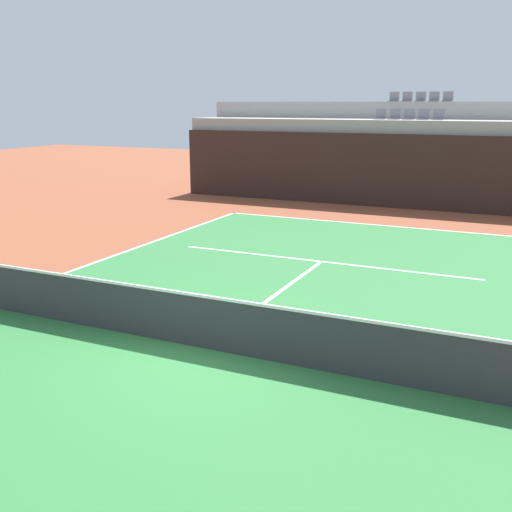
# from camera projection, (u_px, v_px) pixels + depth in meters

# --- Properties ---
(ground_plane) EXTENTS (80.00, 80.00, 0.00)m
(ground_plane) POSITION_uv_depth(u_px,v_px,m) (202.00, 348.00, 10.33)
(ground_plane) COLOR brown
(court_surface) EXTENTS (11.00, 24.00, 0.01)m
(court_surface) POSITION_uv_depth(u_px,v_px,m) (202.00, 348.00, 10.33)
(court_surface) COLOR #2D7238
(court_surface) RESTS_ON ground_plane
(baseline_far) EXTENTS (11.00, 0.10, 0.00)m
(baseline_far) POSITION_uv_depth(u_px,v_px,m) (372.00, 225.00, 20.84)
(baseline_far) COLOR white
(baseline_far) RESTS_ON court_surface
(service_line_far) EXTENTS (8.26, 0.10, 0.00)m
(service_line_far) POSITION_uv_depth(u_px,v_px,m) (321.00, 262.00, 15.96)
(service_line_far) COLOR white
(service_line_far) RESTS_ON court_surface
(centre_service_line) EXTENTS (0.10, 6.40, 0.00)m
(centre_service_line) POSITION_uv_depth(u_px,v_px,m) (275.00, 295.00, 13.15)
(centre_service_line) COLOR white
(centre_service_line) RESTS_ON court_surface
(back_wall) EXTENTS (19.32, 0.30, 2.94)m
(back_wall) POSITION_uv_depth(u_px,v_px,m) (399.00, 171.00, 23.96)
(back_wall) COLOR black
(back_wall) RESTS_ON ground_plane
(stands_tier_lower) EXTENTS (19.32, 2.40, 3.48)m
(stands_tier_lower) POSITION_uv_depth(u_px,v_px,m) (406.00, 162.00, 25.09)
(stands_tier_lower) COLOR #9E9E99
(stands_tier_lower) RESTS_ON ground_plane
(stands_tier_upper) EXTENTS (19.32, 2.40, 4.20)m
(stands_tier_upper) POSITION_uv_depth(u_px,v_px,m) (417.00, 149.00, 27.11)
(stands_tier_upper) COLOR #9E9E99
(stands_tier_upper) RESTS_ON ground_plane
(seating_row_lower) EXTENTS (2.80, 0.44, 0.44)m
(seating_row_lower) POSITION_uv_depth(u_px,v_px,m) (409.00, 117.00, 24.71)
(seating_row_lower) COLOR slate
(seating_row_lower) RESTS_ON stands_tier_lower
(seating_row_upper) EXTENTS (2.80, 0.44, 0.44)m
(seating_row_upper) POSITION_uv_depth(u_px,v_px,m) (420.00, 99.00, 26.64)
(seating_row_upper) COLOR slate
(seating_row_upper) RESTS_ON stands_tier_upper
(tennis_net) EXTENTS (11.08, 0.08, 1.07)m
(tennis_net) POSITION_uv_depth(u_px,v_px,m) (202.00, 321.00, 10.21)
(tennis_net) COLOR black
(tennis_net) RESTS_ON court_surface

